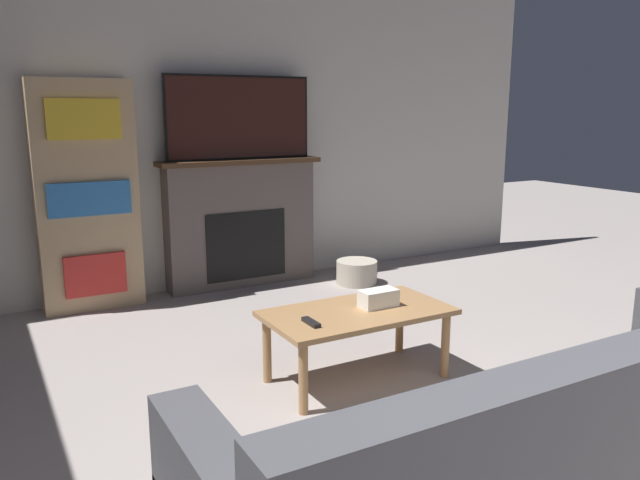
{
  "coord_description": "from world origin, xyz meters",
  "views": [
    {
      "loc": [
        -1.86,
        -0.63,
        1.54
      ],
      "look_at": [
        0.04,
        2.75,
        0.73
      ],
      "focal_mm": 35.0,
      "sensor_mm": 36.0,
      "label": 1
    }
  ],
  "objects_px": {
    "tv": "(239,118)",
    "bookshelf": "(87,197)",
    "couch": "(555,473)",
    "storage_basket": "(357,272)",
    "fireplace": "(241,223)",
    "coffee_table": "(357,319)"
  },
  "relations": [
    {
      "from": "tv",
      "to": "bookshelf",
      "type": "height_order",
      "value": "tv"
    },
    {
      "from": "fireplace",
      "to": "storage_basket",
      "type": "xyz_separation_m",
      "value": [
        0.9,
        -0.48,
        -0.46
      ]
    },
    {
      "from": "couch",
      "to": "storage_basket",
      "type": "height_order",
      "value": "couch"
    },
    {
      "from": "tv",
      "to": "storage_basket",
      "type": "height_order",
      "value": "tv"
    },
    {
      "from": "tv",
      "to": "fireplace",
      "type": "bearing_deg",
      "value": 90.0
    },
    {
      "from": "fireplace",
      "to": "couch",
      "type": "relative_size",
      "value": 0.56
    },
    {
      "from": "fireplace",
      "to": "bookshelf",
      "type": "distance_m",
      "value": 1.31
    },
    {
      "from": "bookshelf",
      "to": "storage_basket",
      "type": "height_order",
      "value": "bookshelf"
    },
    {
      "from": "tv",
      "to": "storage_basket",
      "type": "xyz_separation_m",
      "value": [
        0.9,
        -0.46,
        -1.36
      ]
    },
    {
      "from": "tv",
      "to": "couch",
      "type": "relative_size",
      "value": 0.5
    },
    {
      "from": "tv",
      "to": "coffee_table",
      "type": "xyz_separation_m",
      "value": [
        -0.19,
        -2.17,
        -1.1
      ]
    },
    {
      "from": "fireplace",
      "to": "couch",
      "type": "xyz_separation_m",
      "value": [
        -0.36,
        -3.73,
        -0.27
      ]
    },
    {
      "from": "fireplace",
      "to": "couch",
      "type": "bearing_deg",
      "value": -95.48
    },
    {
      "from": "coffee_table",
      "to": "bookshelf",
      "type": "xyz_separation_m",
      "value": [
        -1.08,
        2.17,
        0.52
      ]
    },
    {
      "from": "storage_basket",
      "to": "fireplace",
      "type": "bearing_deg",
      "value": 152.04
    },
    {
      "from": "tv",
      "to": "bookshelf",
      "type": "xyz_separation_m",
      "value": [
        -1.27,
        -0.0,
        -0.59
      ]
    },
    {
      "from": "couch",
      "to": "storage_basket",
      "type": "relative_size",
      "value": 6.99
    },
    {
      "from": "couch",
      "to": "bookshelf",
      "type": "height_order",
      "value": "bookshelf"
    },
    {
      "from": "tv",
      "to": "couch",
      "type": "distance_m",
      "value": 3.91
    },
    {
      "from": "tv",
      "to": "bookshelf",
      "type": "relative_size",
      "value": 0.73
    },
    {
      "from": "fireplace",
      "to": "storage_basket",
      "type": "height_order",
      "value": "fireplace"
    },
    {
      "from": "fireplace",
      "to": "bookshelf",
      "type": "height_order",
      "value": "bookshelf"
    }
  ]
}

